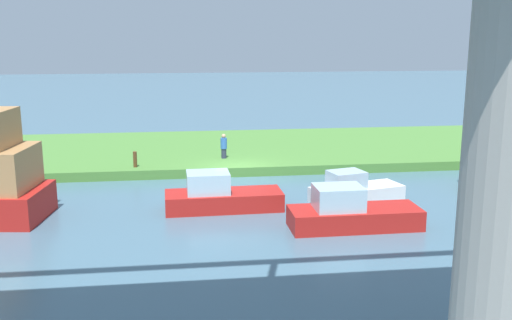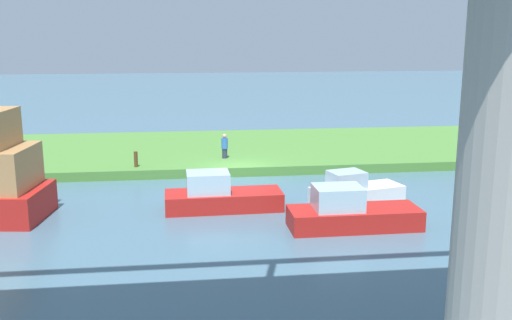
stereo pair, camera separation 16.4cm
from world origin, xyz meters
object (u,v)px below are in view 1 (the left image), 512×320
Objects in this scene: pontoon_yellow at (220,196)px; mooring_post at (135,159)px; person_on_bank at (224,146)px; motorboat_white at (354,190)px; houseboat_blue at (351,213)px.

mooring_post is at bearing -58.37° from pontoon_yellow.
person_on_bank is 1.68× the size of mooring_post.
motorboat_white reaches higher than mooring_post.
motorboat_white is 3.83m from houseboat_blue.
pontoon_yellow is at bearing -32.37° from houseboat_blue.
mooring_post is 11.72m from motorboat_white.
person_on_bank reaches higher than mooring_post.
pontoon_yellow is at bearing 84.45° from person_on_bank.
motorboat_white is 6.11m from pontoon_yellow.
person_on_bank reaches higher than motorboat_white.
houseboat_blue reaches higher than pontoon_yellow.
pontoon_yellow is (6.09, 0.55, 0.09)m from motorboat_white.
motorboat_white is at bearing -108.77° from houseboat_blue.
motorboat_white is at bearing -174.83° from pontoon_yellow.
mooring_post is 7.64m from pontoon_yellow.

